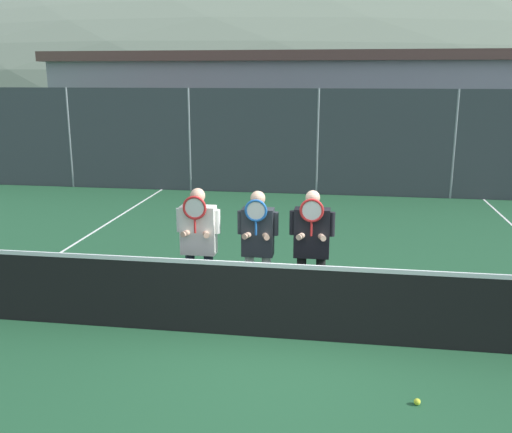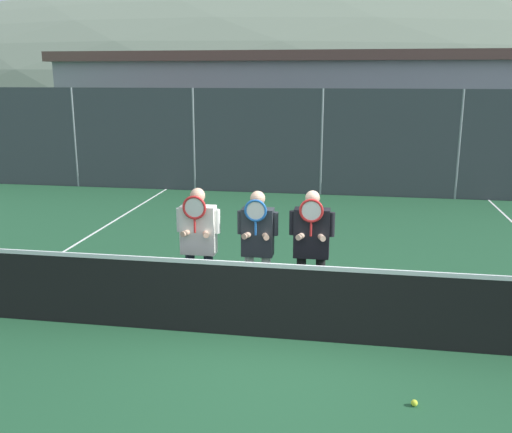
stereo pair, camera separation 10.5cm
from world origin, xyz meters
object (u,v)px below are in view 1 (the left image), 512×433
car_left_of_center (237,150)px  player_center_left (258,242)px  tennis_ball_on_court (417,402)px  player_leftmost (199,239)px  car_center (392,151)px  player_center_right (312,243)px  car_far_left (99,147)px

car_left_of_center → player_center_left: bearing=-77.8°
tennis_ball_on_court → player_leftmost: bearing=144.3°
player_leftmost → car_left_of_center: 10.66m
car_center → player_center_right: bearing=-99.9°
player_leftmost → tennis_ball_on_court: (2.75, -1.98, -1.02)m
player_center_left → car_left_of_center: bearing=102.2°
car_left_of_center → player_leftmost: bearing=-82.2°
car_far_left → car_center: bearing=1.5°
player_center_left → car_far_left: car_far_left is taller
player_leftmost → player_center_left: 0.81m
player_leftmost → player_center_right: bearing=3.7°
car_far_left → player_center_left: bearing=-56.7°
player_center_right → car_left_of_center: bearing=105.9°
player_center_left → player_center_right: player_center_right is taller
player_leftmost → car_left_of_center: bearing=97.8°
player_leftmost → car_far_left: bearing=119.9°
player_center_left → car_far_left: (-6.96, 10.58, -0.10)m
car_far_left → tennis_ball_on_court: car_far_left is taller
player_center_right → car_far_left: 13.07m
player_center_left → car_left_of_center: (-2.26, 10.47, -0.12)m
player_center_right → car_left_of_center: (-2.99, 10.46, -0.14)m
player_center_right → tennis_ball_on_court: 2.61m
player_center_left → car_center: 11.15m
tennis_ball_on_court → car_center: bearing=87.0°
player_leftmost → tennis_ball_on_court: bearing=-35.7°
player_center_left → car_center: size_ratio=0.38×
player_center_right → player_leftmost: bearing=-176.3°
car_left_of_center → tennis_ball_on_court: size_ratio=64.48×
player_center_left → player_leftmost: bearing=-173.7°
player_center_right → tennis_ball_on_court: player_center_right is taller
player_leftmost → player_center_left: player_leftmost is taller
car_center → car_far_left: bearing=-178.5°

